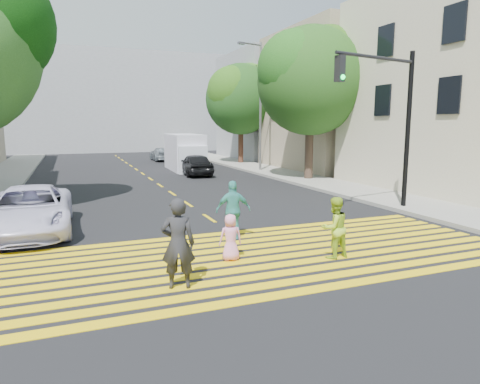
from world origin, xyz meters
TOP-DOWN VIEW (x-y plane):
  - ground at (0.00, 0.00)m, footprint 120.00×120.00m
  - sidewalk_left at (-8.50, 22.00)m, footprint 3.00×40.00m
  - sidewalk_right at (8.50, 15.00)m, footprint 3.00×60.00m
  - crosswalk at (0.00, 1.28)m, footprint 13.40×5.30m
  - lane_line at (0.00, 22.50)m, footprint 0.12×34.40m
  - building_right_cream at (15.00, 8.00)m, footprint 10.00×10.00m
  - building_right_tan at (15.00, 19.00)m, footprint 10.00×10.00m
  - building_right_grey at (15.00, 30.00)m, footprint 10.00×10.00m
  - backdrop_block at (0.00, 48.00)m, footprint 30.00×8.00m
  - tree_right_near at (8.75, 13.77)m, footprint 7.05×6.47m
  - tree_right_far at (8.93, 25.20)m, footprint 7.33×7.20m
  - pedestrian_man at (-2.58, -0.08)m, footprint 0.78×0.62m
  - pedestrian_woman at (1.54, 0.46)m, footprint 0.80×0.65m
  - pedestrian_child at (-0.95, 1.23)m, footprint 0.61×0.44m
  - pedestrian_extra at (-0.18, 3.09)m, footprint 1.08×0.62m
  - white_sedan at (-5.78, 6.06)m, footprint 2.43×5.18m
  - dark_car_near at (3.13, 18.87)m, footprint 1.92×4.31m
  - silver_car at (3.30, 31.01)m, footprint 1.73×4.17m
  - dark_car_parked at (4.87, 27.59)m, footprint 1.80×4.32m
  - white_van at (3.29, 22.11)m, footprint 2.29×5.61m
  - traffic_signal at (6.56, 4.48)m, footprint 4.07×1.14m
  - street_lamp at (7.77, 19.11)m, footprint 1.98×0.68m

SIDE VIEW (x-z plane):
  - ground at x=0.00m, z-range 0.00..0.00m
  - lane_line at x=0.00m, z-range 0.00..0.01m
  - crosswalk at x=0.00m, z-range 0.00..0.01m
  - sidewalk_left at x=-8.50m, z-range 0.00..0.15m
  - sidewalk_right at x=8.50m, z-range 0.00..0.15m
  - pedestrian_child at x=-0.95m, z-range 0.00..1.17m
  - silver_car at x=3.30m, z-range 0.00..1.21m
  - dark_car_parked at x=4.87m, z-range 0.00..1.39m
  - white_sedan at x=-5.78m, z-range 0.00..1.43m
  - dark_car_near at x=3.13m, z-range 0.00..1.44m
  - pedestrian_woman at x=1.54m, z-range 0.00..1.56m
  - pedestrian_extra at x=-0.18m, z-range 0.00..1.73m
  - pedestrian_man at x=-2.58m, z-range 0.00..1.89m
  - white_van at x=3.29m, z-range -0.07..2.55m
  - traffic_signal at x=6.56m, z-range 0.89..6.95m
  - building_right_cream at x=15.00m, z-range 0.00..10.00m
  - building_right_tan at x=15.00m, z-range 0.00..10.00m
  - building_right_grey at x=15.00m, z-range 0.00..10.00m
  - street_lamp at x=7.77m, z-range 0.65..9.49m
  - tree_right_far at x=8.93m, z-range 1.48..9.89m
  - backdrop_block at x=0.00m, z-range 0.00..12.00m
  - tree_right_near at x=8.75m, z-range 1.60..10.67m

